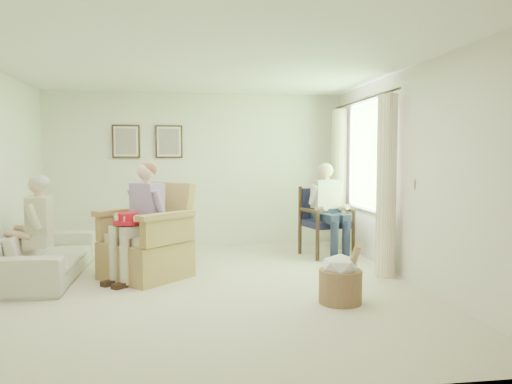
{
  "coord_description": "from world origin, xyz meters",
  "views": [
    {
      "loc": [
        -0.22,
        -5.78,
        1.52
      ],
      "look_at": [
        0.75,
        0.87,
        1.05
      ],
      "focal_mm": 35.0,
      "sensor_mm": 36.0,
      "label": 1
    }
  ],
  "objects_px": {
    "person_dark": "(328,203)",
    "hatbox": "(341,279)",
    "wicker_armchair": "(146,248)",
    "wood_armchair": "(325,219)",
    "person_wicker": "(144,212)",
    "person_sofa": "(35,224)",
    "sofa": "(46,253)",
    "red_hat": "(128,220)"
  },
  "relations": [
    {
      "from": "wood_armchair",
      "to": "person_dark",
      "type": "distance_m",
      "value": 0.31
    },
    {
      "from": "wicker_armchair",
      "to": "red_hat",
      "type": "height_order",
      "value": "wicker_armchair"
    },
    {
      "from": "person_wicker",
      "to": "person_dark",
      "type": "relative_size",
      "value": 1.02
    },
    {
      "from": "sofa",
      "to": "hatbox",
      "type": "bearing_deg",
      "value": -115.74
    },
    {
      "from": "sofa",
      "to": "person_wicker",
      "type": "xyz_separation_m",
      "value": [
        1.25,
        -0.33,
        0.53
      ]
    },
    {
      "from": "sofa",
      "to": "person_dark",
      "type": "relative_size",
      "value": 1.55
    },
    {
      "from": "person_sofa",
      "to": "hatbox",
      "type": "distance_m",
      "value": 3.58
    },
    {
      "from": "red_hat",
      "to": "wicker_armchair",
      "type": "bearing_deg",
      "value": 56.86
    },
    {
      "from": "sofa",
      "to": "person_sofa",
      "type": "xyz_separation_m",
      "value": [
        0.0,
        -0.41,
        0.42
      ]
    },
    {
      "from": "person_wicker",
      "to": "person_dark",
      "type": "xyz_separation_m",
      "value": [
        2.65,
        1.08,
        -0.02
      ]
    },
    {
      "from": "hatbox",
      "to": "person_wicker",
      "type": "bearing_deg",
      "value": 148.45
    },
    {
      "from": "wicker_armchair",
      "to": "person_dark",
      "type": "relative_size",
      "value": 0.85
    },
    {
      "from": "wood_armchair",
      "to": "sofa",
      "type": "distance_m",
      "value": 4.01
    },
    {
      "from": "wood_armchair",
      "to": "hatbox",
      "type": "distance_m",
      "value": 2.61
    },
    {
      "from": "wood_armchair",
      "to": "person_sofa",
      "type": "height_order",
      "value": "person_sofa"
    },
    {
      "from": "red_hat",
      "to": "sofa",
      "type": "bearing_deg",
      "value": 157.05
    },
    {
      "from": "red_hat",
      "to": "hatbox",
      "type": "distance_m",
      "value": 2.6
    },
    {
      "from": "person_wicker",
      "to": "person_sofa",
      "type": "bearing_deg",
      "value": -131.62
    },
    {
      "from": "wood_armchair",
      "to": "person_wicker",
      "type": "distance_m",
      "value": 2.94
    },
    {
      "from": "wicker_armchair",
      "to": "hatbox",
      "type": "distance_m",
      "value": 2.54
    },
    {
      "from": "wood_armchair",
      "to": "person_sofa",
      "type": "bearing_deg",
      "value": -174.56
    },
    {
      "from": "hatbox",
      "to": "person_dark",
      "type": "bearing_deg",
      "value": 76.68
    },
    {
      "from": "person_wicker",
      "to": "person_sofa",
      "type": "relative_size",
      "value": 1.11
    },
    {
      "from": "person_wicker",
      "to": "sofa",
      "type": "bearing_deg",
      "value": -149.98
    },
    {
      "from": "person_sofa",
      "to": "person_dark",
      "type": "bearing_deg",
      "value": 104.49
    },
    {
      "from": "person_wicker",
      "to": "red_hat",
      "type": "xyz_separation_m",
      "value": [
        -0.18,
        -0.12,
        -0.08
      ]
    },
    {
      "from": "wicker_armchair",
      "to": "person_dark",
      "type": "xyz_separation_m",
      "value": [
        2.65,
        0.92,
        0.45
      ]
    },
    {
      "from": "wood_armchair",
      "to": "person_sofa",
      "type": "distance_m",
      "value": 4.12
    },
    {
      "from": "wicker_armchair",
      "to": "sofa",
      "type": "relative_size",
      "value": 0.55
    },
    {
      "from": "red_hat",
      "to": "person_wicker",
      "type": "bearing_deg",
      "value": 34.14
    },
    {
      "from": "wicker_armchair",
      "to": "wood_armchair",
      "type": "bearing_deg",
      "value": 67.12
    },
    {
      "from": "wicker_armchair",
      "to": "person_dark",
      "type": "distance_m",
      "value": 2.84
    },
    {
      "from": "person_dark",
      "to": "red_hat",
      "type": "xyz_separation_m",
      "value": [
        -2.83,
        -1.2,
        -0.06
      ]
    },
    {
      "from": "person_dark",
      "to": "wood_armchair",
      "type": "bearing_deg",
      "value": 76.67
    },
    {
      "from": "wicker_armchair",
      "to": "wood_armchair",
      "type": "height_order",
      "value": "wicker_armchair"
    },
    {
      "from": "wicker_armchair",
      "to": "person_sofa",
      "type": "bearing_deg",
      "value": -124.6
    },
    {
      "from": "wicker_armchair",
      "to": "person_sofa",
      "type": "distance_m",
      "value": 1.32
    },
    {
      "from": "wood_armchair",
      "to": "hatbox",
      "type": "xyz_separation_m",
      "value": [
        -0.56,
        -2.53,
        -0.31
      ]
    },
    {
      "from": "person_wicker",
      "to": "person_dark",
      "type": "distance_m",
      "value": 2.86
    },
    {
      "from": "person_dark",
      "to": "hatbox",
      "type": "height_order",
      "value": "person_dark"
    },
    {
      "from": "wood_armchair",
      "to": "sofa",
      "type": "bearing_deg",
      "value": 179.9
    },
    {
      "from": "person_sofa",
      "to": "wood_armchair",
      "type": "bearing_deg",
      "value": 106.77
    }
  ]
}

